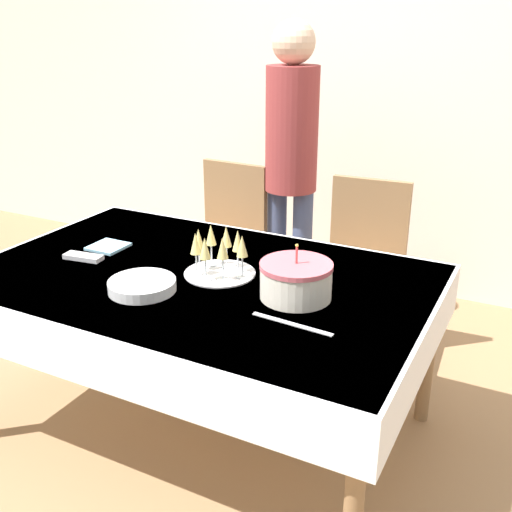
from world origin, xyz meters
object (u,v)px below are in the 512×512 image
Objects in this scene: dining_chair_far_left at (225,241)px; plate_stack_main at (142,285)px; champagne_tray at (218,252)px; person_standing at (291,152)px; dining_chair_far_right at (362,266)px; birthday_cake at (296,280)px; gift_bag at (22,320)px.

dining_chair_far_left reaches higher than plate_stack_main.
person_standing is (-0.15, 1.03, 0.19)m from champagne_tray.
dining_chair_far_right reaches higher than champagne_tray.
dining_chair_far_left is 1.03m from champagne_tray.
birthday_cake is 1.05× the size of plate_stack_main.
person_standing is at bearing 98.08° from champagne_tray.
person_standing is (0.32, 0.16, 0.51)m from dining_chair_far_left.
birthday_cake is 0.16× the size of person_standing.
champagne_tray is at bearing -61.45° from dining_chair_far_left.
birthday_cake reaches higher than plate_stack_main.
birthday_cake is (0.83, -0.92, 0.29)m from dining_chair_far_left.
person_standing is (-0.48, 0.16, 0.51)m from dining_chair_far_right.
gift_bag is at bearing 174.29° from birthday_cake.
dining_chair_far_left is 0.62m from person_standing.
gift_bag is at bearing -142.35° from person_standing.
gift_bag is (-1.16, 0.38, -0.60)m from plate_stack_main.
plate_stack_main is at bearing -114.15° from dining_chair_far_right.
champagne_tray is 0.17× the size of person_standing.
birthday_cake is at bearing -88.17° from dining_chair_far_right.
dining_chair_far_left is 3.56× the size of birthday_cake.
gift_bag is at bearing 175.16° from champagne_tray.
person_standing reaches higher than champagne_tray.
dining_chair_far_left is at bearing 118.55° from champagne_tray.
gift_bag is (-1.18, -0.91, -0.86)m from person_standing.
birthday_cake reaches higher than champagne_tray.
birthday_cake is at bearing -8.89° from champagne_tray.
birthday_cake is 0.58m from plate_stack_main.
birthday_cake is 1.22m from person_standing.
gift_bag is at bearing -138.98° from dining_chair_far_left.
dining_chair_far_left is at bearing 104.65° from plate_stack_main.
plate_stack_main is at bearing -158.55° from birthday_cake.
dining_chair_far_left and dining_chair_far_right have the same top height.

